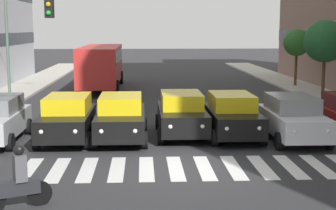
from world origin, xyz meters
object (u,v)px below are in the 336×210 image
(street_lamp_right, at_px, (16,18))
(bus_behind_traffic, at_px, (101,63))
(car_4, at_px, (121,117))
(car_1, at_px, (292,118))
(car_2, at_px, (232,115))
(car_3, at_px, (182,114))
(street_tree_2, at_px, (325,42))
(car_5, at_px, (68,118))
(motorcycle_with_rider, at_px, (18,183))
(street_tree_3, at_px, (297,43))

(street_lamp_right, bearing_deg, bus_behind_traffic, -120.66)
(car_4, bearing_deg, street_lamp_right, -58.03)
(car_1, bearing_deg, car_2, -16.53)
(street_lamp_right, bearing_deg, car_4, 121.97)
(car_3, bearing_deg, street_tree_2, -132.27)
(car_4, distance_m, car_5, 2.04)
(car_2, height_order, bus_behind_traffic, bus_behind_traffic)
(bus_behind_traffic, bearing_deg, car_2, 111.10)
(car_2, bearing_deg, bus_behind_traffic, -68.90)
(car_2, bearing_deg, car_5, 1.99)
(car_3, bearing_deg, bus_behind_traffic, -74.61)
(bus_behind_traffic, bearing_deg, car_4, 96.91)
(motorcycle_with_rider, distance_m, street_tree_2, 23.48)
(car_1, bearing_deg, car_5, -2.90)
(car_1, bearing_deg, street_tree_2, -114.77)
(bus_behind_traffic, bearing_deg, street_lamp_right, 59.34)
(bus_behind_traffic, relative_size, street_tree_3, 2.61)
(car_5, bearing_deg, street_tree_2, -141.41)
(car_3, relative_size, street_lamp_right, 0.58)
(street_tree_2, distance_m, street_tree_3, 5.83)
(motorcycle_with_rider, height_order, street_lamp_right, street_lamp_right)
(street_lamp_right, bearing_deg, car_5, 112.73)
(bus_behind_traffic, bearing_deg, motorcycle_with_rider, 89.72)
(street_lamp_right, xyz_separation_m, street_tree_3, (-18.10, -7.11, -1.64))
(car_1, distance_m, motorcycle_with_rider, 11.22)
(bus_behind_traffic, bearing_deg, street_tree_2, 157.90)
(car_2, height_order, car_3, same)
(car_4, xyz_separation_m, street_lamp_right, (6.15, -9.86, 3.94))
(car_2, bearing_deg, street_tree_3, -114.44)
(motorcycle_with_rider, xyz_separation_m, street_tree_2, (-14.05, -18.60, 2.81))
(car_3, distance_m, motorcycle_with_rider, 9.34)
(car_5, xyz_separation_m, street_tree_3, (-13.99, -16.94, 2.31))
(car_5, distance_m, motorcycle_with_rider, 7.49)
(car_2, relative_size, car_3, 1.00)
(car_2, height_order, car_5, same)
(car_2, bearing_deg, motorcycle_with_rider, 49.83)
(car_1, xyz_separation_m, street_tree_2, (-5.33, -11.55, 2.57))
(car_5, height_order, street_tree_2, street_tree_2)
(car_5, distance_m, street_lamp_right, 11.36)
(car_5, xyz_separation_m, street_tree_2, (-13.93, -11.12, 2.57))
(car_2, xyz_separation_m, street_tree_2, (-7.55, -10.90, 2.57))
(car_3, bearing_deg, car_4, 16.24)
(street_lamp_right, bearing_deg, car_3, 133.03)
(motorcycle_with_rider, distance_m, street_tree_3, 28.32)
(car_4, bearing_deg, car_2, -176.71)
(car_3, relative_size, street_tree_2, 0.97)
(car_5, bearing_deg, car_1, 177.10)
(car_4, relative_size, bus_behind_traffic, 0.42)
(street_tree_3, bearing_deg, street_lamp_right, 21.45)
(car_3, xyz_separation_m, street_tree_2, (-9.50, -10.45, 2.57))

